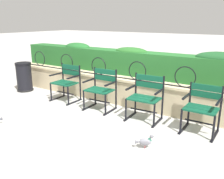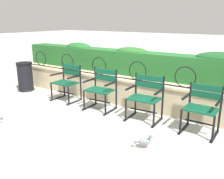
% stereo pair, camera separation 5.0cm
% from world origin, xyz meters
% --- Properties ---
extents(ground_plane, '(60.00, 60.00, 0.00)m').
position_xyz_m(ground_plane, '(0.00, 0.00, 0.00)').
color(ground_plane, '#B7B5AF').
extents(stone_wall, '(7.29, 0.41, 0.62)m').
position_xyz_m(stone_wall, '(0.00, 0.84, 0.31)').
color(stone_wall, '#C6B289').
rests_on(stone_wall, ground).
extents(iron_arch_fence, '(6.75, 0.02, 0.42)m').
position_xyz_m(iron_arch_fence, '(-0.27, 0.76, 0.80)').
color(iron_arch_fence, black).
rests_on(iron_arch_fence, stone_wall).
extents(hedge_row, '(7.14, 0.49, 0.68)m').
position_xyz_m(hedge_row, '(0.02, 1.26, 0.93)').
color(hedge_row, '#236028').
rests_on(hedge_row, stone_wall).
extents(park_chair_leftmost, '(0.60, 0.53, 0.86)m').
position_xyz_m(park_chair_leftmost, '(-1.46, 0.32, 0.46)').
color(park_chair_leftmost, '#0F4C33').
rests_on(park_chair_leftmost, ground).
extents(park_chair_centre_left, '(0.61, 0.55, 0.88)m').
position_xyz_m(park_chair_centre_left, '(-0.41, 0.28, 0.47)').
color(park_chair_centre_left, '#0F4C33').
rests_on(park_chair_centre_left, ground).
extents(park_chair_centre_right, '(0.64, 0.55, 0.87)m').
position_xyz_m(park_chair_centre_right, '(0.64, 0.29, 0.47)').
color(park_chair_centre_right, '#0F4C33').
rests_on(park_chair_centre_right, ground).
extents(park_chair_rightmost, '(0.57, 0.52, 0.82)m').
position_xyz_m(park_chair_rightmost, '(1.70, 0.32, 0.45)').
color(park_chair_rightmost, '#0F4C33').
rests_on(park_chair_rightmost, ground).
extents(pigeon_near_chairs, '(0.26, 0.20, 0.22)m').
position_xyz_m(pigeon_near_chairs, '(1.16, -0.75, 0.11)').
color(pigeon_near_chairs, gray).
rests_on(pigeon_near_chairs, ground).
extents(trash_bin, '(0.44, 0.44, 0.78)m').
position_xyz_m(trash_bin, '(-3.00, 0.27, 0.37)').
color(trash_bin, black).
rests_on(trash_bin, ground).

